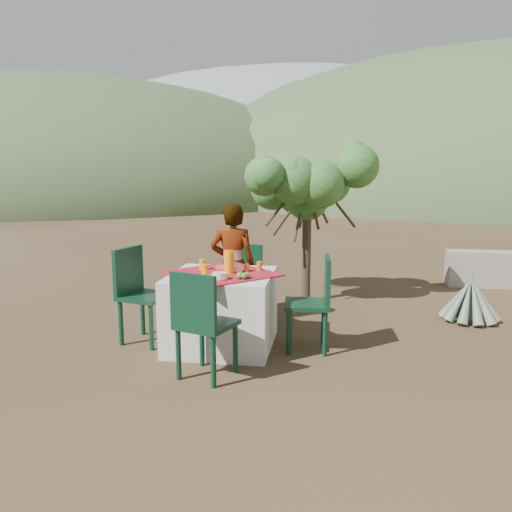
% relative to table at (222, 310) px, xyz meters
% --- Properties ---
extents(ground, '(160.00, 160.00, 0.00)m').
position_rel_table_xyz_m(ground, '(0.59, -0.16, -0.38)').
color(ground, '#342217').
rests_on(ground, ground).
extents(table, '(1.30, 1.30, 0.76)m').
position_rel_table_xyz_m(table, '(0.00, 0.00, 0.00)').
color(table, silver).
rests_on(table, ground).
extents(chair_far, '(0.49, 0.49, 0.88)m').
position_rel_table_xyz_m(chair_far, '(0.02, 1.14, 0.11)').
color(chair_far, black).
rests_on(chair_far, ground).
extents(chair_near, '(0.56, 0.56, 0.95)m').
position_rel_table_xyz_m(chair_near, '(0.02, -0.86, 0.15)').
color(chair_near, black).
rests_on(chair_near, ground).
extents(chair_left, '(0.56, 0.56, 0.99)m').
position_rel_table_xyz_m(chair_left, '(-0.88, 0.01, 0.17)').
color(chair_left, black).
rests_on(chair_left, ground).
extents(chair_right, '(0.46, 0.46, 0.94)m').
position_rel_table_xyz_m(chair_right, '(0.94, 0.02, 0.14)').
color(chair_right, black).
rests_on(chair_right, ground).
extents(person, '(0.54, 0.37, 1.42)m').
position_rel_table_xyz_m(person, '(-0.02, 0.68, 0.33)').
color(person, '#8C6651').
rests_on(person, ground).
extents(shrub_tree, '(1.59, 1.56, 1.87)m').
position_rel_table_xyz_m(shrub_tree, '(0.81, 1.96, 1.10)').
color(shrub_tree, '#453522').
rests_on(shrub_tree, ground).
extents(agave, '(0.69, 0.70, 0.74)m').
position_rel_table_xyz_m(agave, '(2.74, 1.29, -0.13)').
color(agave, slate).
rests_on(agave, ground).
extents(hill_near_left, '(40.00, 40.00, 16.00)m').
position_rel_table_xyz_m(hill_near_left, '(-17.41, 29.84, -0.38)').
color(hill_near_left, '#354728').
rests_on(hill_near_left, ground).
extents(hill_near_right, '(48.00, 48.00, 20.00)m').
position_rel_table_xyz_m(hill_near_right, '(12.59, 35.84, -0.38)').
color(hill_near_right, '#354728').
rests_on(hill_near_right, ground).
extents(hill_far_center, '(60.00, 60.00, 24.00)m').
position_rel_table_xyz_m(hill_far_center, '(-3.41, 51.84, -0.38)').
color(hill_far_center, slate).
rests_on(hill_far_center, ground).
extents(plate_far, '(0.22, 0.22, 0.01)m').
position_rel_table_xyz_m(plate_far, '(-0.02, 0.27, 0.39)').
color(plate_far, brown).
rests_on(plate_far, table).
extents(plate_near, '(0.25, 0.25, 0.01)m').
position_rel_table_xyz_m(plate_near, '(-0.04, -0.27, 0.39)').
color(plate_near, brown).
rests_on(plate_near, table).
extents(glass_far, '(0.07, 0.07, 0.11)m').
position_rel_table_xyz_m(glass_far, '(-0.23, 0.13, 0.44)').
color(glass_far, orange).
rests_on(glass_far, table).
extents(glass_near, '(0.07, 0.07, 0.11)m').
position_rel_table_xyz_m(glass_near, '(-0.13, -0.16, 0.44)').
color(glass_near, orange).
rests_on(glass_near, table).
extents(juice_pitcher, '(0.10, 0.10, 0.23)m').
position_rel_table_xyz_m(juice_pitcher, '(0.08, -0.00, 0.50)').
color(juice_pitcher, orange).
rests_on(juice_pitcher, table).
extents(bowl_plate, '(0.17, 0.17, 0.01)m').
position_rel_table_xyz_m(bowl_plate, '(0.05, -0.30, 0.39)').
color(bowl_plate, brown).
rests_on(bowl_plate, table).
extents(white_bowl, '(0.14, 0.14, 0.05)m').
position_rel_table_xyz_m(white_bowl, '(0.05, -0.30, 0.42)').
color(white_bowl, white).
rests_on(white_bowl, bowl_plate).
extents(jar_left, '(0.05, 0.05, 0.08)m').
position_rel_table_xyz_m(jar_left, '(0.24, 0.09, 0.42)').
color(jar_left, '#CC5E24').
rests_on(jar_left, table).
extents(jar_right, '(0.06, 0.06, 0.09)m').
position_rel_table_xyz_m(jar_right, '(0.36, 0.19, 0.43)').
color(jar_right, '#CC5E24').
rests_on(jar_right, table).
extents(napkin_holder, '(0.08, 0.06, 0.09)m').
position_rel_table_xyz_m(napkin_holder, '(0.17, 0.04, 0.42)').
color(napkin_holder, white).
rests_on(napkin_holder, table).
extents(fruit_cluster, '(0.12, 0.11, 0.06)m').
position_rel_table_xyz_m(fruit_cluster, '(0.26, -0.24, 0.41)').
color(fruit_cluster, '#4E7F2E').
rests_on(fruit_cluster, table).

